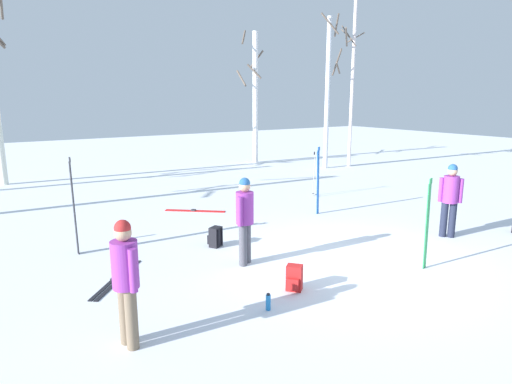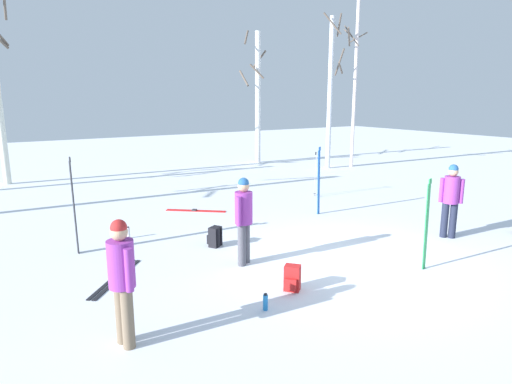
{
  "view_description": "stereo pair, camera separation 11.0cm",
  "coord_description": "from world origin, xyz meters",
  "px_view_note": "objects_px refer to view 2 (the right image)",
  "views": [
    {
      "loc": [
        -6.25,
        -5.87,
        3.21
      ],
      "look_at": [
        -0.64,
        2.69,
        1.0
      ],
      "focal_mm": 31.16,
      "sensor_mm": 36.0,
      "label": 1
    },
    {
      "loc": [
        -6.16,
        -5.93,
        3.21
      ],
      "look_at": [
        -0.64,
        2.69,
        1.0
      ],
      "focal_mm": 31.16,
      "sensor_mm": 36.0,
      "label": 2
    }
  ],
  "objects_px": {
    "person_2": "(451,196)",
    "ski_pair_lying_0": "(116,278)",
    "person_1": "(244,215)",
    "birch_tree_3": "(257,96)",
    "ski_pair_planted_2": "(74,206)",
    "person_0": "(122,275)",
    "ski_pair_planted_1": "(427,225)",
    "birch_tree_5": "(355,82)",
    "ski_pair_planted_0": "(319,181)",
    "birch_tree_4": "(331,90)",
    "ski_pair_lying_1": "(196,211)",
    "ski_poles_0": "(317,173)",
    "backpack_0": "(215,237)",
    "backpack_1": "(292,278)",
    "water_bottle_0": "(265,302)"
  },
  "relations": [
    {
      "from": "ski_pair_planted_1",
      "to": "water_bottle_0",
      "type": "xyz_separation_m",
      "value": [
        -3.44,
        0.24,
        -0.74
      ]
    },
    {
      "from": "person_2",
      "to": "ski_pair_lying_0",
      "type": "relative_size",
      "value": 1.16
    },
    {
      "from": "ski_pair_lying_1",
      "to": "birch_tree_5",
      "type": "xyz_separation_m",
      "value": [
        9.66,
        3.64,
        3.83
      ]
    },
    {
      "from": "person_0",
      "to": "ski_pair_planted_1",
      "type": "xyz_separation_m",
      "value": [
        5.53,
        -0.42,
        -0.11
      ]
    },
    {
      "from": "person_1",
      "to": "birch_tree_3",
      "type": "xyz_separation_m",
      "value": [
        7.62,
        11.37,
        2.27
      ]
    },
    {
      "from": "ski_poles_0",
      "to": "water_bottle_0",
      "type": "height_order",
      "value": "ski_poles_0"
    },
    {
      "from": "water_bottle_0",
      "to": "person_2",
      "type": "bearing_deg",
      "value": 7.26
    },
    {
      "from": "ski_pair_planted_1",
      "to": "ski_pair_lying_0",
      "type": "bearing_deg",
      "value": 151.98
    },
    {
      "from": "person_0",
      "to": "ski_pair_planted_1",
      "type": "height_order",
      "value": "ski_pair_planted_1"
    },
    {
      "from": "ski_pair_lying_0",
      "to": "birch_tree_5",
      "type": "height_order",
      "value": "birch_tree_5"
    },
    {
      "from": "ski_pair_planted_2",
      "to": "birch_tree_4",
      "type": "xyz_separation_m",
      "value": [
        11.98,
        5.64,
        2.5
      ]
    },
    {
      "from": "ski_pair_lying_1",
      "to": "backpack_0",
      "type": "xyz_separation_m",
      "value": [
        -0.95,
        -3.03,
        0.2
      ]
    },
    {
      "from": "ski_pair_planted_0",
      "to": "ski_pair_lying_1",
      "type": "xyz_separation_m",
      "value": [
        -2.73,
        2.14,
        -0.92
      ]
    },
    {
      "from": "person_1",
      "to": "person_2",
      "type": "bearing_deg",
      "value": -12.96
    },
    {
      "from": "ski_pair_planted_2",
      "to": "birch_tree_3",
      "type": "bearing_deg",
      "value": 41.1
    },
    {
      "from": "backpack_0",
      "to": "person_0",
      "type": "bearing_deg",
      "value": -134.31
    },
    {
      "from": "backpack_0",
      "to": "ski_pair_lying_0",
      "type": "bearing_deg",
      "value": -165.26
    },
    {
      "from": "ski_pair_lying_0",
      "to": "ski_pair_lying_1",
      "type": "distance_m",
      "value": 4.89
    },
    {
      "from": "ski_pair_planted_2",
      "to": "birch_tree_5",
      "type": "distance_m",
      "value": 14.58
    },
    {
      "from": "birch_tree_5",
      "to": "person_0",
      "type": "bearing_deg",
      "value": -144.59
    },
    {
      "from": "backpack_1",
      "to": "ski_pair_lying_1",
      "type": "bearing_deg",
      "value": 81.15
    },
    {
      "from": "backpack_1",
      "to": "person_1",
      "type": "bearing_deg",
      "value": 92.24
    },
    {
      "from": "person_2",
      "to": "birch_tree_4",
      "type": "relative_size",
      "value": 0.26
    },
    {
      "from": "birch_tree_5",
      "to": "ski_pair_planted_0",
      "type": "bearing_deg",
      "value": -140.2
    },
    {
      "from": "person_1",
      "to": "birch_tree_5",
      "type": "xyz_separation_m",
      "value": [
        10.61,
        7.89,
        2.86
      ]
    },
    {
      "from": "birch_tree_4",
      "to": "birch_tree_5",
      "type": "xyz_separation_m",
      "value": [
        1.24,
        -0.19,
        0.34
      ]
    },
    {
      "from": "ski_pair_planted_1",
      "to": "birch_tree_5",
      "type": "relative_size",
      "value": 0.23
    },
    {
      "from": "ski_pair_lying_1",
      "to": "ski_poles_0",
      "type": "xyz_separation_m",
      "value": [
        4.16,
        -0.37,
        0.77
      ]
    },
    {
      "from": "ski_poles_0",
      "to": "birch_tree_5",
      "type": "bearing_deg",
      "value": 36.08
    },
    {
      "from": "ski_pair_planted_2",
      "to": "backpack_1",
      "type": "bearing_deg",
      "value": -55.84
    },
    {
      "from": "ski_pair_planted_1",
      "to": "birch_tree_3",
      "type": "height_order",
      "value": "birch_tree_3"
    },
    {
      "from": "ski_pair_lying_0",
      "to": "birch_tree_3",
      "type": "bearing_deg",
      "value": 47.24
    },
    {
      "from": "water_bottle_0",
      "to": "backpack_0",
      "type": "bearing_deg",
      "value": 76.77
    },
    {
      "from": "person_0",
      "to": "ski_pair_planted_2",
      "type": "height_order",
      "value": "ski_pair_planted_2"
    },
    {
      "from": "ski_pair_lying_1",
      "to": "backpack_0",
      "type": "bearing_deg",
      "value": -107.39
    },
    {
      "from": "birch_tree_4",
      "to": "backpack_1",
      "type": "bearing_deg",
      "value": -134.24
    },
    {
      "from": "person_0",
      "to": "ski_pair_planted_1",
      "type": "bearing_deg",
      "value": -4.34
    },
    {
      "from": "person_1",
      "to": "backpack_1",
      "type": "xyz_separation_m",
      "value": [
        0.06,
        -1.48,
        -0.77
      ]
    },
    {
      "from": "ski_poles_0",
      "to": "backpack_0",
      "type": "bearing_deg",
      "value": -152.55
    },
    {
      "from": "ski_pair_planted_2",
      "to": "ski_poles_0",
      "type": "bearing_deg",
      "value": 10.53
    },
    {
      "from": "backpack_1",
      "to": "birch_tree_3",
      "type": "bearing_deg",
      "value": 59.53
    },
    {
      "from": "ski_pair_planted_2",
      "to": "ski_poles_0",
      "type": "distance_m",
      "value": 7.85
    },
    {
      "from": "backpack_1",
      "to": "birch_tree_3",
      "type": "relative_size",
      "value": 0.07
    },
    {
      "from": "ski_pair_planted_2",
      "to": "person_1",
      "type": "bearing_deg",
      "value": -43.18
    },
    {
      "from": "birch_tree_5",
      "to": "ski_pair_planted_2",
      "type": "bearing_deg",
      "value": -157.6
    },
    {
      "from": "person_2",
      "to": "backpack_1",
      "type": "height_order",
      "value": "person_2"
    },
    {
      "from": "ski_poles_0",
      "to": "birch_tree_5",
      "type": "relative_size",
      "value": 0.19
    },
    {
      "from": "birch_tree_3",
      "to": "birch_tree_4",
      "type": "xyz_separation_m",
      "value": [
        1.76,
        -3.28,
        0.25
      ]
    },
    {
      "from": "ski_pair_planted_1",
      "to": "backpack_1",
      "type": "xyz_separation_m",
      "value": [
        -2.67,
        0.59,
        -0.65
      ]
    },
    {
      "from": "backpack_0",
      "to": "birch_tree_3",
      "type": "height_order",
      "value": "birch_tree_3"
    }
  ]
}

